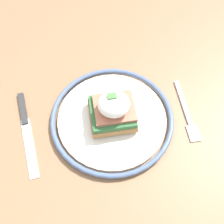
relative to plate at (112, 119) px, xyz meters
The scene contains 6 objects.
ground_plane 0.78m from the plate, 107.83° to the right, with size 6.00×6.00×0.00m, color #9E9993.
dining_table 0.13m from the plate, 107.83° to the right, with size 1.11×0.83×0.77m.
plate is the anchor object (origin of this frame).
sandwich 0.04m from the plate, 133.17° to the left, with size 0.09×0.08×0.08m.
fork 0.16m from the plate, behind, with size 0.02×0.15×0.00m.
knife 0.17m from the plate, ahead, with size 0.04×0.19×0.01m.
Camera 1 is at (0.06, 0.32, 1.28)m, focal length 45.00 mm.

